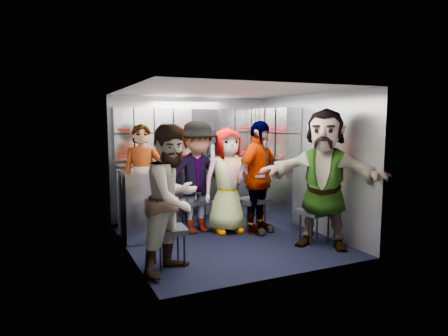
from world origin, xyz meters
name	(u,v)px	position (x,y,z in m)	size (l,w,h in m)	color
floor	(227,239)	(0.00, 0.00, 0.00)	(3.00, 3.00, 0.00)	black
wall_back	(191,158)	(0.00, 1.50, 1.05)	(2.80, 0.04, 2.10)	#9297A0
wall_left	(127,172)	(-1.40, 0.00, 1.05)	(0.04, 3.00, 2.10)	#9297A0
wall_right	(309,162)	(1.40, 0.00, 1.05)	(0.04, 3.00, 2.10)	#9297A0
ceiling	(227,91)	(0.00, 0.00, 2.10)	(2.80, 3.00, 0.02)	silver
cart_bank_back	(196,191)	(0.00, 1.29, 0.49)	(2.68, 0.38, 0.99)	#9399A1
cart_bank_left	(135,205)	(-1.19, 0.56, 0.49)	(0.38, 0.76, 0.99)	#9399A1
counter	(195,161)	(0.00, 1.29, 1.01)	(2.68, 0.42, 0.03)	silver
locker_bank_back	(194,133)	(0.00, 1.35, 1.49)	(2.68, 0.28, 0.82)	#9399A1
locker_bank_right	(277,133)	(1.25, 0.70, 1.49)	(0.28, 1.00, 0.82)	#9399A1
right_cabinet	(279,192)	(1.25, 0.60, 0.50)	(0.28, 1.20, 1.00)	#9399A1
coffee_niche	(202,133)	(0.18, 1.41, 1.47)	(0.46, 0.16, 0.84)	black
red_latch_strip	(200,170)	(0.00, 1.09, 0.88)	(2.60, 0.02, 0.03)	#AB0606
jump_seat_near_left	(169,232)	(-1.05, -0.67, 0.41)	(0.41, 0.39, 0.46)	black
jump_seat_mid_left	(194,203)	(-0.25, 0.71, 0.41)	(0.46, 0.45, 0.47)	black
jump_seat_center	(223,206)	(0.18, 0.53, 0.37)	(0.44, 0.42, 0.42)	black
jump_seat_mid_right	(252,202)	(0.57, 0.30, 0.44)	(0.48, 0.46, 0.49)	black
jump_seat_near_right	(314,214)	(1.05, -0.64, 0.41)	(0.45, 0.43, 0.47)	black
attendant_standing	(143,181)	(-1.05, 0.66, 0.82)	(0.60, 0.39, 1.65)	black
attendant_arc_a	(173,199)	(-1.05, -0.85, 0.83)	(0.81, 0.63, 1.67)	black
attendant_arc_b	(197,177)	(-0.25, 0.53, 0.84)	(1.09, 0.63, 1.69)	black
attendant_arc_c	(228,181)	(0.18, 0.35, 0.79)	(0.77, 0.50, 1.58)	black
attendant_arc_d	(258,177)	(0.57, 0.12, 0.85)	(0.99, 0.41, 1.70)	black
attendant_arc_e	(324,178)	(1.05, -0.82, 0.93)	(1.73, 0.55, 1.87)	black
bottle_left	(156,153)	(-0.69, 1.24, 1.17)	(0.07, 0.07, 0.27)	white
bottle_mid	(169,154)	(-0.48, 1.24, 1.16)	(0.06, 0.06, 0.26)	white
bottle_right	(213,152)	(0.30, 1.24, 1.15)	(0.07, 0.07, 0.25)	white
cup_left	(134,160)	(-1.05, 1.23, 1.08)	(0.09, 0.09, 0.10)	beige
cup_right	(261,155)	(1.25, 1.23, 1.08)	(0.08, 0.08, 0.10)	beige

